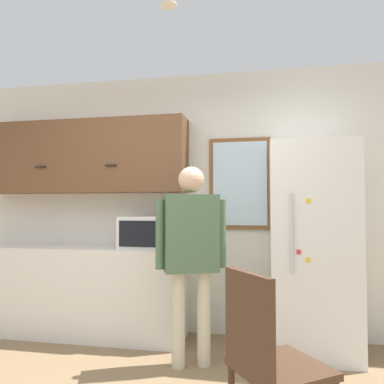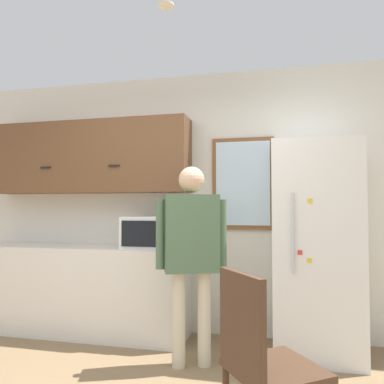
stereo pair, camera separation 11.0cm
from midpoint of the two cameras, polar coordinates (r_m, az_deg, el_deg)
name	(u,v)px [view 1 (the left image)]	position (r m, az deg, el deg)	size (l,w,h in m)	color
back_wall	(186,202)	(3.97, -1.65, -1.56)	(6.00, 0.06, 2.70)	silver
counter	(77,290)	(4.15, -17.88, -14.04)	(2.23, 0.56, 0.89)	silver
upper_cabinets	(83,157)	(4.19, -16.94, 5.08)	(2.23, 0.36, 0.76)	brown
microwave	(149,232)	(3.73, -7.38, -6.13)	(0.52, 0.42, 0.31)	white
person	(191,244)	(3.12, -1.14, -7.89)	(0.56, 0.36, 1.63)	beige
refrigerator	(313,247)	(3.54, 17.04, -8.05)	(0.74, 0.68, 1.87)	white
chair	(267,354)	(2.20, 9.80, -23.12)	(0.63, 0.63, 0.96)	#472D1E
window	(240,183)	(3.84, 6.49, 1.30)	(0.62, 0.05, 0.93)	brown
ceiling_light	(169,5)	(2.86, -4.79, 26.57)	(0.11, 0.11, 0.01)	white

